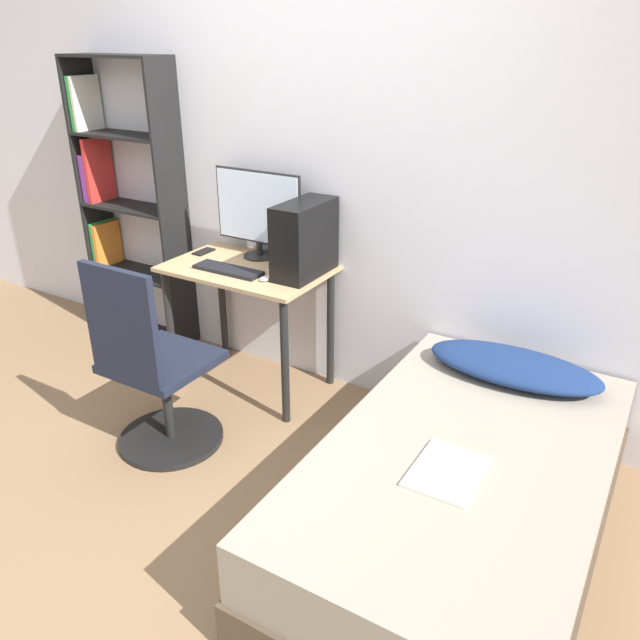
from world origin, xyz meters
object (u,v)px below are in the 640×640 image
object	(u,v)px
office_chair	(155,380)
pc_tower	(305,239)
bookshelf	(122,210)
bed	(461,497)
keyboard	(228,270)
monitor	(258,211)

from	to	relation	value
office_chair	pc_tower	bearing A→B (deg)	67.08
bookshelf	bed	bearing A→B (deg)	-16.50
bed	keyboard	size ratio (longest dim) A/B	4.48
keyboard	pc_tower	distance (m)	0.46
bed	keyboard	distance (m)	1.71
monitor	office_chair	bearing A→B (deg)	-87.98
pc_tower	keyboard	bearing A→B (deg)	-154.50
bed	keyboard	bearing A→B (deg)	161.98
office_chair	bed	distance (m)	1.53
bed	pc_tower	size ratio (longest dim) A/B	4.48
bookshelf	office_chair	bearing A→B (deg)	-39.50
bed	monitor	distance (m)	1.92
bookshelf	keyboard	size ratio (longest dim) A/B	4.50
keyboard	pc_tower	bearing A→B (deg)	25.50
bookshelf	pc_tower	world-z (taller)	bookshelf
monitor	pc_tower	size ratio (longest dim) A/B	1.41
office_chair	bed	xyz separation A→B (m)	(1.52, 0.14, -0.16)
pc_tower	monitor	bearing A→B (deg)	163.37
office_chair	keyboard	world-z (taller)	office_chair
bookshelf	monitor	distance (m)	1.10
monitor	keyboard	xyz separation A→B (m)	(0.00, -0.30, -0.26)
keyboard	bookshelf	bearing A→B (deg)	165.70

